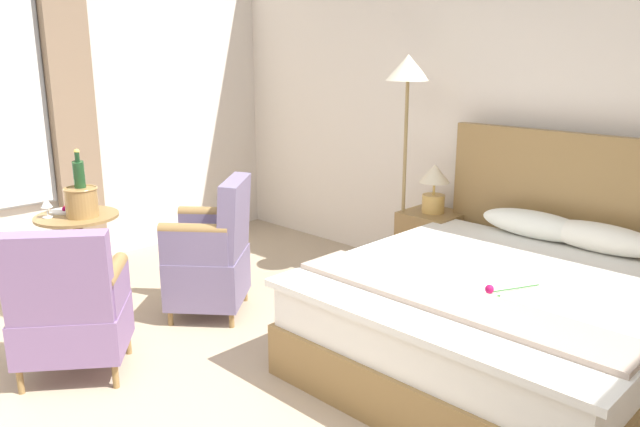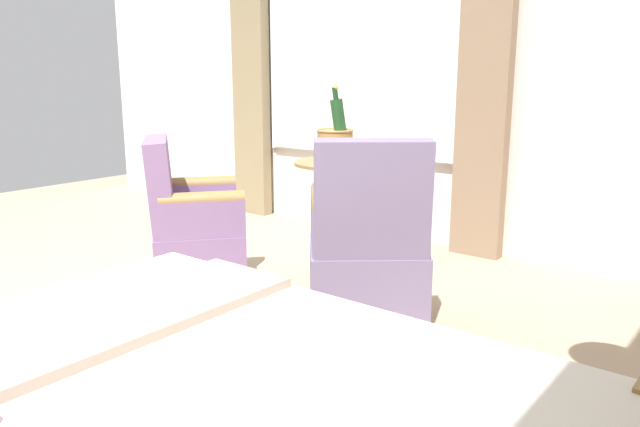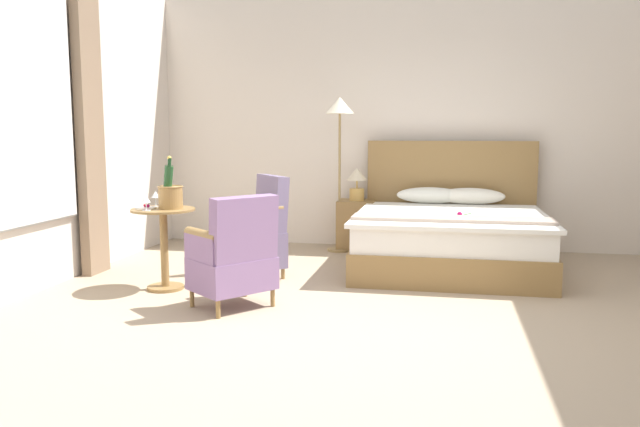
{
  "view_description": "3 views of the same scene",
  "coord_description": "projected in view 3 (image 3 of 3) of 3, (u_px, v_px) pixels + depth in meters",
  "views": [
    {
      "loc": [
        2.13,
        -1.2,
        1.85
      ],
      "look_at": [
        -0.69,
        1.7,
        0.77
      ],
      "focal_mm": 35.0,
      "sensor_mm": 36.0,
      "label": 1
    },
    {
      "loc": [
        1.07,
        2.86,
        1.28
      ],
      "look_at": [
        -0.89,
        1.31,
        0.7
      ],
      "focal_mm": 35.0,
      "sensor_mm": 36.0,
      "label": 2
    },
    {
      "loc": [
        0.45,
        -4.51,
        1.41
      ],
      "look_at": [
        -0.72,
        1.42,
        0.61
      ],
      "focal_mm": 35.0,
      "sensor_mm": 36.0,
      "label": 3
    }
  ],
  "objects": [
    {
      "name": "wine_glass_near_bucket",
      "position": [
        156.0,
        195.0,
        5.63
      ],
      "size": [
        0.08,
        0.08,
        0.14
      ],
      "color": "white",
      "rests_on": "side_table_round"
    },
    {
      "name": "armchair_facing_bed",
      "position": [
        235.0,
        257.0,
        4.97
      ],
      "size": [
        0.76,
        0.77,
        0.92
      ],
      "color": "olive",
      "rests_on": "ground"
    },
    {
      "name": "bedside_lamp",
      "position": [
        357.0,
        181.0,
        7.41
      ],
      "size": [
        0.24,
        0.24,
        0.39
      ],
      "color": "tan",
      "rests_on": "nightstand"
    },
    {
      "name": "bed",
      "position": [
        450.0,
        236.0,
        6.49
      ],
      "size": [
        1.95,
        2.06,
        1.3
      ],
      "color": "olive",
      "rests_on": "ground"
    },
    {
      "name": "side_table_round",
      "position": [
        164.0,
        240.0,
        5.57
      ],
      "size": [
        0.56,
        0.56,
        0.73
      ],
      "color": "olive",
      "rests_on": "ground"
    },
    {
      "name": "wine_glass_near_edge",
      "position": [
        146.0,
        200.0,
        5.37
      ],
      "size": [
        0.08,
        0.08,
        0.14
      ],
      "color": "white",
      "rests_on": "side_table_round"
    },
    {
      "name": "nightstand",
      "position": [
        357.0,
        225.0,
        7.48
      ],
      "size": [
        0.46,
        0.42,
        0.59
      ],
      "color": "olive",
      "rests_on": "ground"
    },
    {
      "name": "armchair_by_window",
      "position": [
        256.0,
        233.0,
        6.08
      ],
      "size": [
        0.75,
        0.75,
        0.99
      ],
      "color": "olive",
      "rests_on": "ground"
    },
    {
      "name": "wall_headboard_side",
      "position": [
        406.0,
        121.0,
        7.55
      ],
      "size": [
        6.23,
        0.12,
        3.06
      ],
      "color": "silver",
      "rests_on": "ground"
    },
    {
      "name": "champagne_bucket",
      "position": [
        170.0,
        194.0,
        5.51
      ],
      "size": [
        0.23,
        0.23,
        0.47
      ],
      "color": "olive",
      "rests_on": "side_table_round"
    },
    {
      "name": "floor_lamp_brass",
      "position": [
        340.0,
        123.0,
        7.22
      ],
      "size": [
        0.33,
        0.33,
        1.81
      ],
      "color": "#987D4C",
      "rests_on": "ground"
    },
    {
      "name": "ground_plane",
      "position": [
        378.0,
        322.0,
        4.65
      ],
      "size": [
        7.74,
        7.74,
        0.0
      ],
      "primitive_type": "plane",
      "color": "tan"
    },
    {
      "name": "snack_plate",
      "position": [
        146.0,
        208.0,
        5.53
      ],
      "size": [
        0.18,
        0.18,
        0.04
      ],
      "color": "white",
      "rests_on": "side_table_round"
    }
  ]
}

